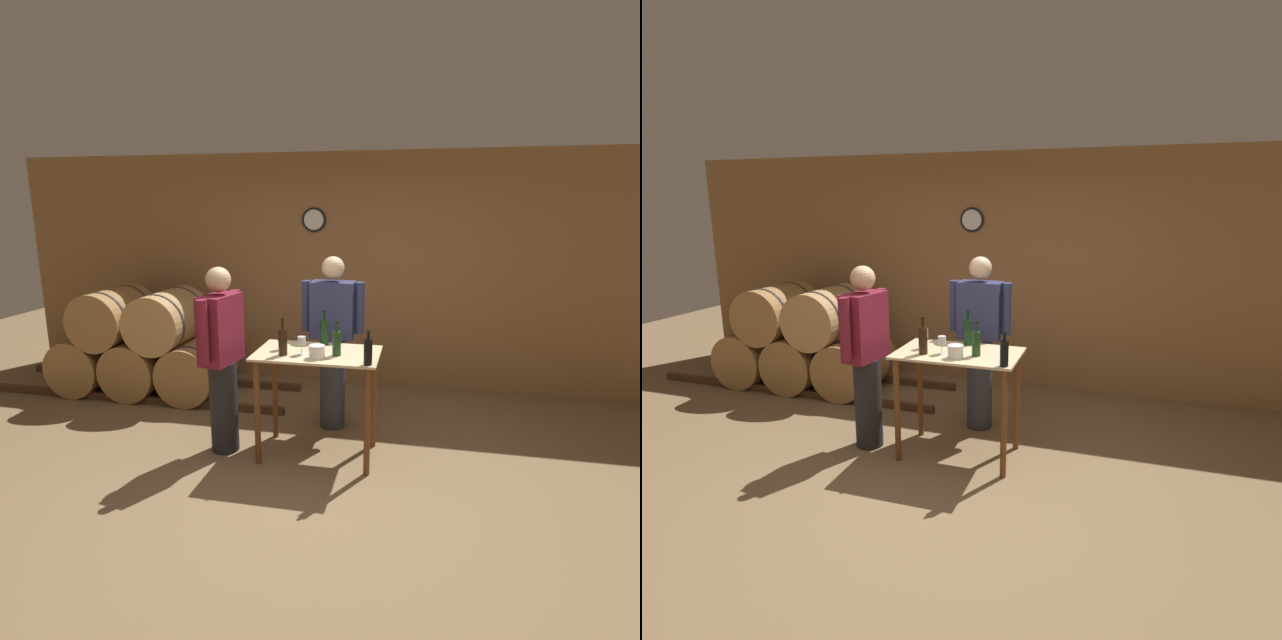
# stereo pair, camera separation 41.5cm
# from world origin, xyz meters

# --- Properties ---
(ground_plane) EXTENTS (14.00, 14.00, 0.00)m
(ground_plane) POSITION_xyz_m (0.00, 0.00, 0.00)
(ground_plane) COLOR brown
(back_wall) EXTENTS (8.40, 0.08, 2.70)m
(back_wall) POSITION_xyz_m (-0.00, 2.46, 1.35)
(back_wall) COLOR #996B42
(back_wall) RESTS_ON ground_plane
(barrel_rack) EXTENTS (3.52, 0.86, 1.20)m
(barrel_rack) POSITION_xyz_m (-2.26, 1.65, 0.53)
(barrel_rack) COLOR #4C331E
(barrel_rack) RESTS_ON ground_plane
(tasting_table) EXTENTS (1.02, 0.62, 0.92)m
(tasting_table) POSITION_xyz_m (0.01, 0.56, 0.72)
(tasting_table) COLOR beige
(tasting_table) RESTS_ON ground_plane
(wine_bottle_far_left) EXTENTS (0.07, 0.07, 0.31)m
(wine_bottle_far_left) POSITION_xyz_m (-0.25, 0.42, 1.04)
(wine_bottle_far_left) COLOR black
(wine_bottle_far_left) RESTS_ON tasting_table
(wine_bottle_left) EXTENTS (0.07, 0.07, 0.31)m
(wine_bottle_left) POSITION_xyz_m (0.02, 0.79, 1.04)
(wine_bottle_left) COLOR black
(wine_bottle_left) RESTS_ON tasting_table
(wine_bottle_center) EXTENTS (0.07, 0.07, 0.29)m
(wine_bottle_center) POSITION_xyz_m (0.18, 0.50, 1.03)
(wine_bottle_center) COLOR #193819
(wine_bottle_center) RESTS_ON tasting_table
(wine_bottle_right) EXTENTS (0.07, 0.07, 0.27)m
(wine_bottle_right) POSITION_xyz_m (0.45, 0.31, 1.03)
(wine_bottle_right) COLOR black
(wine_bottle_right) RESTS_ON tasting_table
(wine_glass_near_left) EXTENTS (0.06, 0.06, 0.17)m
(wine_glass_near_left) POSITION_xyz_m (-0.30, 0.58, 1.04)
(wine_glass_near_left) COLOR silver
(wine_glass_near_left) RESTS_ON tasting_table
(wine_glass_near_center) EXTENTS (0.07, 0.07, 0.15)m
(wine_glass_near_center) POSITION_xyz_m (-0.11, 0.47, 1.03)
(wine_glass_near_center) COLOR silver
(wine_glass_near_center) RESTS_ON tasting_table
(ice_bucket) EXTENTS (0.13, 0.13, 0.10)m
(ice_bucket) POSITION_xyz_m (0.04, 0.40, 0.97)
(ice_bucket) COLOR white
(ice_bucket) RESTS_ON tasting_table
(person_host) EXTENTS (0.29, 0.58, 1.61)m
(person_host) POSITION_xyz_m (-0.81, 0.48, 0.85)
(person_host) COLOR #232328
(person_host) RESTS_ON ground_plane
(person_visitor_with_scarf) EXTENTS (0.59, 0.24, 1.65)m
(person_visitor_with_scarf) POSITION_xyz_m (0.03, 1.15, 0.87)
(person_visitor_with_scarf) COLOR #333847
(person_visitor_with_scarf) RESTS_ON ground_plane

